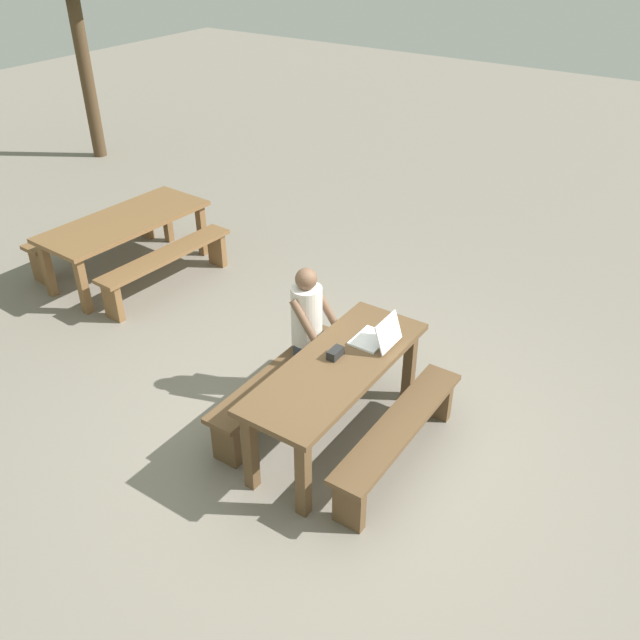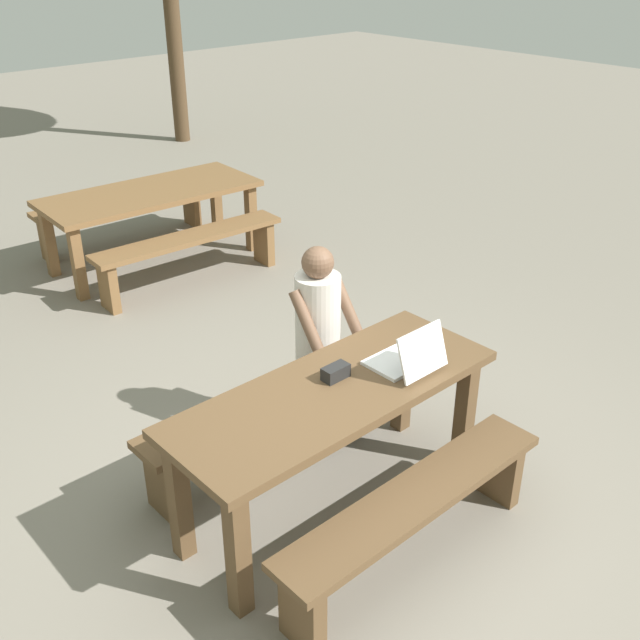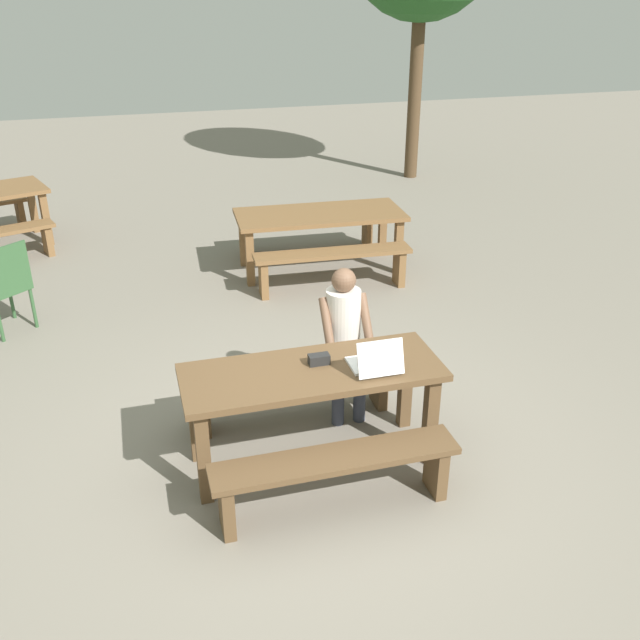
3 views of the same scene
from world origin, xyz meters
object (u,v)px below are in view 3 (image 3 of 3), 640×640
laptop (375,361)px  small_pouch (319,359)px  picnic_table_mid (320,221)px  person_seated (344,334)px  plastic_chair (5,286)px  picnic_table_front (312,385)px

laptop → small_pouch: size_ratio=2.26×
small_pouch → picnic_table_mid: (1.01, 3.57, -0.19)m
person_seated → plastic_chair: 3.61m
picnic_table_front → person_seated: size_ratio=1.46×
picnic_table_front → plastic_chair: size_ratio=1.96×
laptop → small_pouch: bearing=-26.7°
small_pouch → plastic_chair: bearing=131.2°
laptop → picnic_table_mid: (0.65, 3.75, -0.22)m
laptop → person_seated: person_seated is taller
laptop → person_seated: (-0.02, 0.66, -0.11)m
laptop → plastic_chair: 4.08m
small_pouch → person_seated: bearing=54.4°
plastic_chair → picnic_table_mid: 3.53m
person_seated → small_pouch: bearing=-125.6°
small_pouch → laptop: bearing=-26.7°
plastic_chair → laptop: bearing=93.9°
laptop → picnic_table_mid: size_ratio=0.17×
plastic_chair → picnic_table_mid: bearing=153.6°
laptop → small_pouch: laptop is taller
plastic_chair → picnic_table_mid: (3.44, 0.79, 0.12)m
laptop → picnic_table_mid: 3.82m
laptop → person_seated: size_ratio=0.27×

